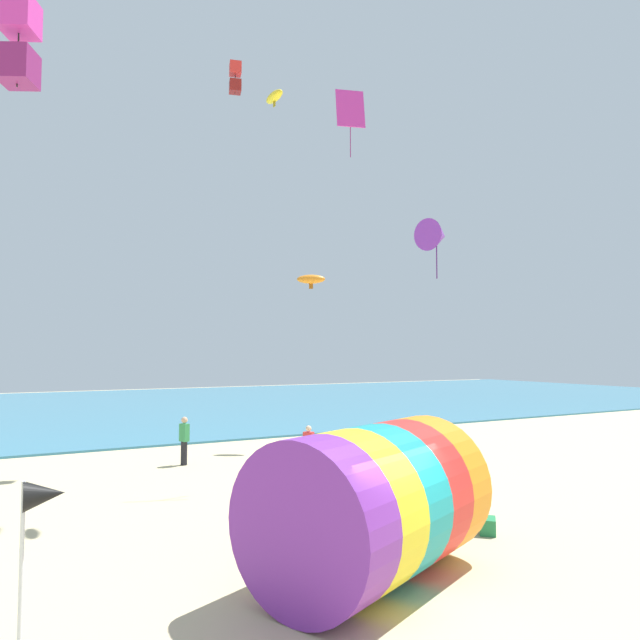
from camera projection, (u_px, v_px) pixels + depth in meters
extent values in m
plane|color=#CCBA8C|center=(385.00, 597.00, 9.75)|extent=(120.00, 120.00, 0.00)
cube|color=teal|center=(97.00, 408.00, 42.81)|extent=(120.00, 40.00, 0.10)
cylinder|color=purple|center=(311.00, 527.00, 9.05)|extent=(1.96, 2.95, 2.83)
cylinder|color=yellow|center=(343.00, 514.00, 9.76)|extent=(1.96, 2.95, 2.83)
cylinder|color=teal|center=(372.00, 503.00, 10.47)|extent=(1.96, 2.95, 2.83)
cylinder|color=red|center=(396.00, 494.00, 11.17)|extent=(1.96, 2.95, 2.83)
cylinder|color=orange|center=(418.00, 485.00, 11.88)|extent=(1.96, 2.95, 2.83)
cylinder|color=black|center=(429.00, 481.00, 12.25)|extent=(1.11, 2.40, 2.60)
cylinder|color=black|center=(465.00, 513.00, 13.44)|extent=(0.24, 0.24, 0.78)
cube|color=#232328|center=(464.00, 484.00, 13.48)|extent=(0.42, 0.36, 0.59)
sphere|color=#9E7051|center=(464.00, 466.00, 13.50)|extent=(0.21, 0.21, 0.21)
cube|color=red|center=(235.00, 69.00, 23.70)|extent=(0.58, 0.58, 0.51)
cube|color=maroon|center=(235.00, 87.00, 23.65)|extent=(0.58, 0.58, 0.51)
cylinder|color=black|center=(235.00, 78.00, 23.67)|extent=(0.02, 0.02, 1.36)
cone|color=purple|center=(436.00, 235.00, 14.74)|extent=(1.10, 1.06, 0.89)
cylinder|color=#4C1E6B|center=(437.00, 261.00, 14.70)|extent=(0.03, 0.03, 0.90)
ellipsoid|color=yellow|center=(274.00, 97.00, 17.36)|extent=(0.47, 0.93, 0.40)
cube|color=olive|center=(274.00, 103.00, 17.35)|extent=(0.03, 0.13, 0.23)
cube|color=#D1339E|center=(350.00, 108.00, 20.65)|extent=(1.10, 0.64, 1.49)
cylinder|color=#7D1E5E|center=(350.00, 137.00, 20.59)|extent=(0.03, 0.03, 1.52)
cube|color=#D1339E|center=(19.00, 17.00, 9.46)|extent=(0.72, 0.72, 0.58)
cube|color=#7D1E5E|center=(18.00, 67.00, 9.41)|extent=(0.72, 0.72, 0.58)
cylinder|color=black|center=(18.00, 42.00, 9.43)|extent=(0.02, 0.02, 1.53)
ellipsoid|color=orange|center=(311.00, 279.00, 25.91)|extent=(1.41, 1.17, 0.57)
cube|color=#8F4F12|center=(311.00, 285.00, 25.89)|extent=(0.17, 0.11, 0.33)
cylinder|color=black|center=(184.00, 453.00, 21.26)|extent=(0.24, 0.24, 0.88)
cube|color=#338C4C|center=(184.00, 433.00, 21.30)|extent=(0.34, 0.42, 0.66)
sphere|color=tan|center=(184.00, 420.00, 21.33)|extent=(0.24, 0.24, 0.24)
cylinder|color=black|center=(309.00, 459.00, 20.42)|extent=(0.24, 0.24, 0.77)
cube|color=red|center=(309.00, 440.00, 20.46)|extent=(0.38, 0.42, 0.57)
sphere|color=beige|center=(309.00, 428.00, 20.48)|extent=(0.21, 0.21, 0.21)
cylinder|color=silver|center=(20.00, 599.00, 6.55)|extent=(0.05, 0.05, 2.68)
cone|color=black|center=(44.00, 495.00, 6.72)|extent=(0.45, 0.36, 0.36)
cube|color=#268C4C|center=(488.00, 526.00, 13.17)|extent=(0.62, 0.62, 0.36)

